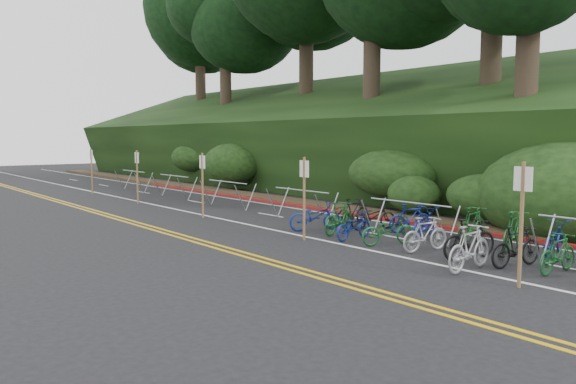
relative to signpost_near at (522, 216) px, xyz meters
The scene contains 9 objects.
ground 2.45m from the signpost_near, 107.40° to the left, with size 120.00×120.00×0.00m, color black.
road_markings 12.05m from the signpost_near, 89.77° to the left, with size 7.47×80.00×0.01m.
red_curb 14.85m from the signpost_near, 69.74° to the left, with size 0.25×28.00×0.10m, color maroon.
embankment 24.31m from the signpost_near, 59.37° to the left, with size 14.30×48.14×9.11m.
bike_racks_rest 15.07m from the signpost_near, 80.77° to the left, with size 1.14×23.00×1.17m.
signpost_near is the anchor object (origin of this frame).
signposts_rest 15.86m from the signpost_near, 89.94° to the left, with size 0.08×18.40×2.50m.
bike_front 1.80m from the signpost_near, 73.04° to the left, with size 1.80×0.51×1.08m, color #9E9EA3.
bike_valet 4.36m from the signpost_near, 54.60° to the left, with size 3.27×11.00×1.09m.
Camera 1 is at (-10.21, -7.71, 3.07)m, focal length 35.00 mm.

